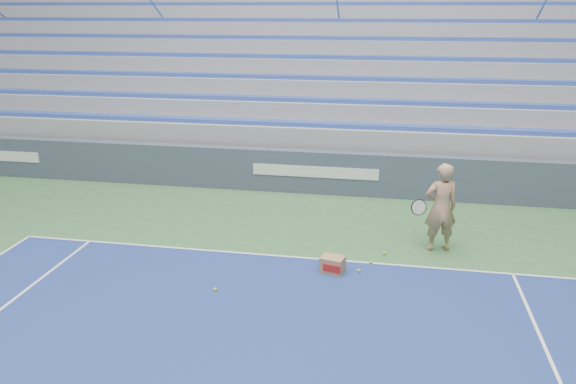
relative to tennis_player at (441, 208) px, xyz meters
name	(u,v)px	position (x,y,z in m)	size (l,w,h in m)	color
sponsor_barrier	(316,172)	(-2.84, 3.12, -0.34)	(30.00, 0.32, 1.10)	#3B465B
bleachers	(339,75)	(-2.85, 8.84, 1.47)	(31.00, 9.15, 7.30)	gray
tennis_player	(441,208)	(0.00, 0.00, 0.00)	(0.97, 0.91, 1.77)	tan
ball_box	(332,265)	(-1.93, -1.37, -0.73)	(0.47, 0.40, 0.31)	#9B6F4B
tennis_ball_0	(384,253)	(-1.02, -0.43, -0.85)	(0.07, 0.07, 0.07)	#A1CF2A
tennis_ball_1	(359,271)	(-1.46, -1.28, -0.85)	(0.07, 0.07, 0.07)	#A1CF2A
tennis_ball_2	(215,290)	(-3.80, -2.43, -0.85)	(0.07, 0.07, 0.07)	#A1CF2A
tennis_ball_3	(371,262)	(-1.26, -0.89, -0.85)	(0.07, 0.07, 0.07)	#A1CF2A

